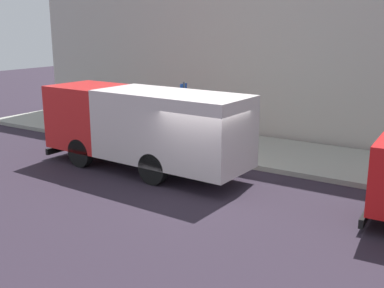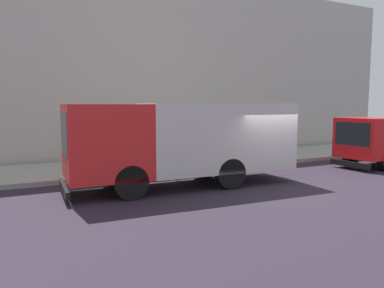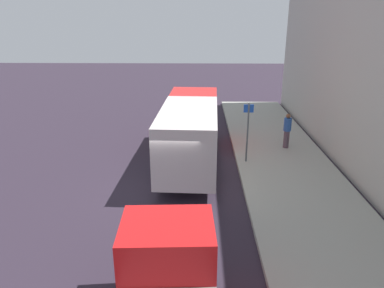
% 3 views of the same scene
% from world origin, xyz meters
% --- Properties ---
extents(ground, '(80.00, 80.00, 0.00)m').
position_xyz_m(ground, '(0.00, 0.00, 0.00)').
color(ground, '#2A212E').
extents(sidewalk, '(4.34, 30.00, 0.18)m').
position_xyz_m(sidewalk, '(5.17, 0.00, 0.09)').
color(sidewalk, '#9D9D92').
rests_on(sidewalk, ground).
extents(large_utility_truck, '(2.64, 8.07, 2.89)m').
position_xyz_m(large_utility_truck, '(0.86, 2.92, 1.67)').
color(large_utility_truck, red).
rests_on(large_utility_truck, ground).
extents(pedestrian_walking, '(0.38, 0.38, 1.77)m').
position_xyz_m(pedestrian_walking, '(5.66, 4.74, 1.11)').
color(pedestrian_walking, '#4F3D49').
rests_on(pedestrian_walking, sidewalk).
extents(street_sign_post, '(0.44, 0.08, 2.74)m').
position_xyz_m(street_sign_post, '(3.42, 2.88, 1.79)').
color(street_sign_post, '#4C5156').
rests_on(street_sign_post, sidewalk).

